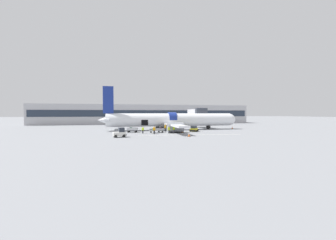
# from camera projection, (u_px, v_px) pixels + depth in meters

# --- Properties ---
(ground_plane) EXTENTS (500.00, 500.00, 0.00)m
(ground_plane) POSITION_uv_depth(u_px,v_px,m) (169.00, 132.00, 49.44)
(ground_plane) COLOR gray
(apron_marking_line) EXTENTS (21.66, 2.88, 0.01)m
(apron_marking_line) POSITION_uv_depth(u_px,v_px,m) (191.00, 135.00, 42.82)
(apron_marking_line) COLOR silver
(apron_marking_line) RESTS_ON ground_plane
(terminal_strip) EXTENTS (92.16, 12.92, 8.18)m
(terminal_strip) POSITION_uv_depth(u_px,v_px,m) (147.00, 114.00, 92.06)
(terminal_strip) COLOR #B2B2B7
(terminal_strip) RESTS_ON ground_plane
(jet_bridge_stub) EXTENTS (3.24, 9.80, 6.07)m
(jet_bridge_stub) POSITION_uv_depth(u_px,v_px,m) (197.00, 113.00, 63.46)
(jet_bridge_stub) COLOR #4C4C51
(jet_bridge_stub) RESTS_ON ground_plane
(airplane) EXTENTS (38.13, 31.24, 11.35)m
(airplane) POSITION_uv_depth(u_px,v_px,m) (170.00, 120.00, 55.73)
(airplane) COLOR white
(airplane) RESTS_ON ground_plane
(baggage_tug_lead) EXTENTS (2.71, 3.00, 1.43)m
(baggage_tug_lead) POSITION_uv_depth(u_px,v_px,m) (194.00, 129.00, 50.72)
(baggage_tug_lead) COLOR yellow
(baggage_tug_lead) RESTS_ON ground_plane
(baggage_tug_mid) EXTENTS (2.55, 2.10, 1.80)m
(baggage_tug_mid) POSITION_uv_depth(u_px,v_px,m) (120.00, 133.00, 38.69)
(baggage_tug_mid) COLOR silver
(baggage_tug_mid) RESTS_ON ground_plane
(baggage_cart_loading) EXTENTS (4.08, 2.68, 1.09)m
(baggage_cart_loading) POSITION_uv_depth(u_px,v_px,m) (157.00, 130.00, 47.50)
(baggage_cart_loading) COLOR #999BA0
(baggage_cart_loading) RESTS_ON ground_plane
(baggage_cart_queued) EXTENTS (3.39, 2.20, 1.22)m
(baggage_cart_queued) POSITION_uv_depth(u_px,v_px,m) (133.00, 130.00, 48.41)
(baggage_cart_queued) COLOR #B7BABF
(baggage_cart_queued) RESTS_ON ground_plane
(ground_crew_loader_a) EXTENTS (0.50, 0.48, 1.54)m
(ground_crew_loader_a) POSITION_uv_depth(u_px,v_px,m) (143.00, 130.00, 45.90)
(ground_crew_loader_a) COLOR black
(ground_crew_loader_a) RESTS_ON ground_plane
(ground_crew_loader_b) EXTENTS (0.59, 0.46, 1.70)m
(ground_crew_loader_b) POSITION_uv_depth(u_px,v_px,m) (154.00, 130.00, 44.53)
(ground_crew_loader_b) COLOR #2D2D33
(ground_crew_loader_b) RESTS_ON ground_plane
(ground_crew_driver) EXTENTS (0.54, 0.45, 1.56)m
(ground_crew_driver) POSITION_uv_depth(u_px,v_px,m) (169.00, 130.00, 46.18)
(ground_crew_driver) COLOR #2D2D33
(ground_crew_driver) RESTS_ON ground_plane
(ground_crew_supervisor) EXTENTS (0.49, 0.62, 1.78)m
(ground_crew_supervisor) POSITION_uv_depth(u_px,v_px,m) (165.00, 128.00, 50.93)
(ground_crew_supervisor) COLOR #2D2D33
(ground_crew_supervisor) RESTS_ON ground_plane
(ground_crew_helper) EXTENTS (0.51, 0.61, 1.76)m
(ground_crew_helper) POSITION_uv_depth(u_px,v_px,m) (174.00, 129.00, 46.09)
(ground_crew_helper) COLOR #2D2D33
(ground_crew_helper) RESTS_ON ground_plane
(safety_cone_nose) EXTENTS (0.52, 0.52, 0.75)m
(safety_cone_nose) POSITION_uv_depth(u_px,v_px,m) (232.00, 128.00, 59.69)
(safety_cone_nose) COLOR black
(safety_cone_nose) RESTS_ON ground_plane
(safety_cone_engine_left) EXTENTS (0.64, 0.64, 0.58)m
(safety_cone_engine_left) POSITION_uv_depth(u_px,v_px,m) (189.00, 135.00, 39.79)
(safety_cone_engine_left) COLOR black
(safety_cone_engine_left) RESTS_ON ground_plane
(safety_cone_wingtip) EXTENTS (0.63, 0.63, 0.70)m
(safety_cone_wingtip) POSITION_uv_depth(u_px,v_px,m) (182.00, 131.00, 47.80)
(safety_cone_wingtip) COLOR black
(safety_cone_wingtip) RESTS_ON ground_plane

